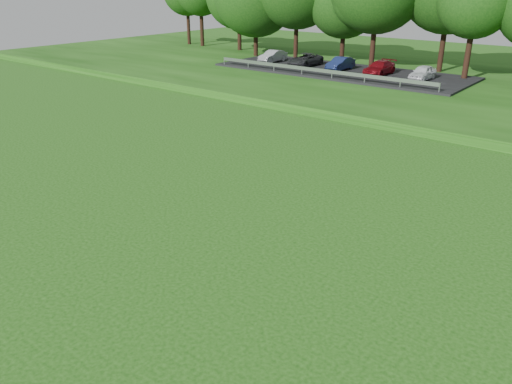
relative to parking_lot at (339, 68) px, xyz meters
The scene contains 1 object.
parking_lot is the anchor object (origin of this frame).
Camera 1 is at (-0.24, -9.67, 8.68)m, focal length 35.00 mm.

